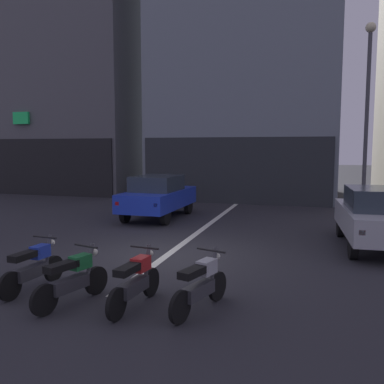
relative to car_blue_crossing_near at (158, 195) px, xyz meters
name	(u,v)px	position (x,y,z in m)	size (l,w,h in m)	color
ground_plane	(167,256)	(2.17, -5.08, -0.89)	(120.00, 120.00, 0.00)	#2B2B30
lane_centre_line	(219,217)	(2.17, 0.92, -0.88)	(0.20, 18.00, 0.01)	silver
building_corner_left	(71,45)	(-9.32, 9.02, 8.33)	(9.64, 7.46, 18.46)	#56565B
building_mid_block	(249,50)	(2.01, 9.02, 7.24)	(9.49, 8.36, 16.28)	gray
car_blue_crossing_near	(158,195)	(0.00, 0.00, 0.00)	(1.83, 4.13, 1.64)	black
car_silver_parked_kerbside	(378,216)	(7.33, -2.80, 0.00)	(1.95, 4.18, 1.64)	black
car_grey_down_street	(279,181)	(3.91, 8.05, 0.00)	(2.03, 4.21, 1.64)	black
street_lamp	(367,103)	(7.46, 1.68, 3.42)	(0.36, 0.36, 7.12)	#47474C
motorcycle_blue_row_leftmost	(33,266)	(0.60, -8.14, -0.43)	(0.55, 1.67, 0.98)	black
motorcycle_green_row_left_mid	(72,278)	(1.70, -8.55, -0.43)	(0.62, 1.63, 0.98)	black
motorcycle_red_row_centre	(135,281)	(2.80, -8.37, -0.43)	(0.55, 1.67, 0.98)	black
motorcycle_silver_row_right_mid	(201,284)	(3.90, -8.22, -0.43)	(0.65, 1.62, 0.98)	black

